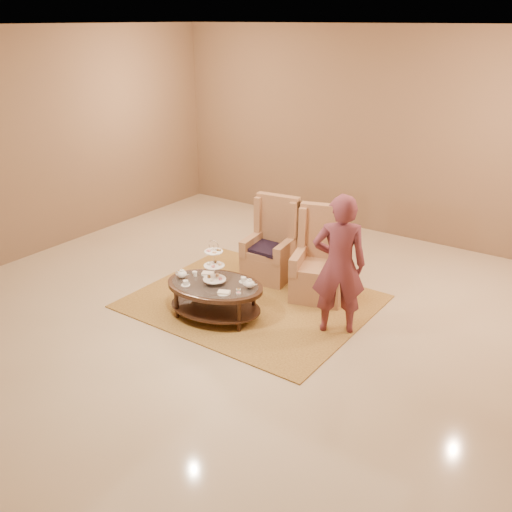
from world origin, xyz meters
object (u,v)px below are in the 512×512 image
Objects in this scene: tea_table at (215,290)px; armchair_right at (320,267)px; armchair_left at (272,251)px; person at (339,265)px.

armchair_right is at bearing 47.54° from tea_table.
armchair_left is 0.96× the size of armchair_right.
armchair_right is 0.72× the size of person.
armchair_left is at bearing 81.97° from tea_table.
person is (0.64, -0.75, 0.46)m from armchair_right.
person reaches higher than tea_table.
tea_table is 1.62m from person.
tea_table is 1.46m from armchair_left.
tea_table is 1.13× the size of armchair_right.
tea_table is at bearing -8.64° from person.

